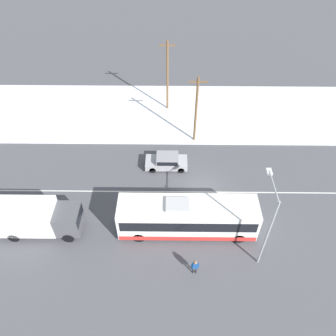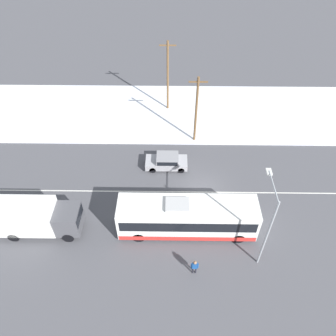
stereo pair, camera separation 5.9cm
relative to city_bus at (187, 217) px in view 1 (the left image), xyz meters
The scene contains 10 objects.
ground_plane 4.63m from the city_bus, 69.60° to the left, with size 120.00×120.00×0.00m, color #4C4C51.
snow_lot 16.77m from the city_bus, 84.79° to the left, with size 80.00×11.75×0.12m.
lane_marking_center 4.63m from the city_bus, 69.60° to the left, with size 60.00×0.12×0.00m.
city_bus is the anchor object (origin of this frame).
box_truck 11.94m from the city_bus, behind, with size 6.72×2.30×3.06m.
sedan_car 7.62m from the city_bus, 103.15° to the left, with size 4.04×1.80×1.39m.
pedestrian_at_stop 3.93m from the city_bus, 83.37° to the right, with size 0.56×0.25×1.55m.
streetlamp 6.45m from the city_bus, 22.99° to the right, with size 0.36×3.16×7.06m.
utility_pole_roadside 11.78m from the city_bus, 84.39° to the left, with size 1.80×0.24×7.46m.
utility_pole_snowlot 17.73m from the city_bus, 95.83° to the left, with size 1.80×0.24×8.31m.
Camera 1 is at (-2.88, -19.83, 22.35)m, focal length 35.00 mm.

